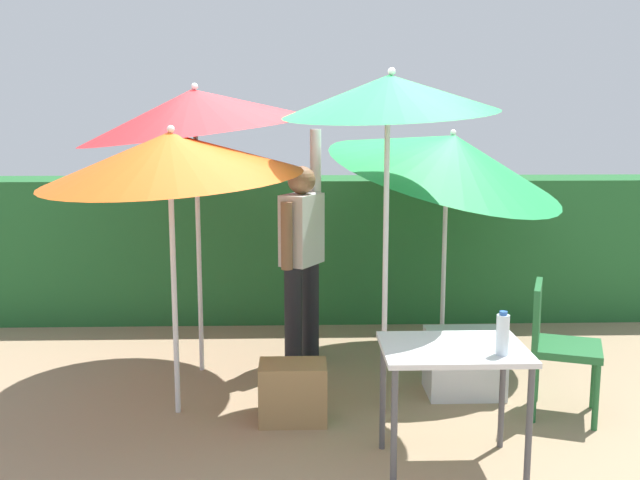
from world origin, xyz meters
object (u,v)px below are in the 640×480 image
(umbrella_yellow, at_px, (450,156))
(person_vendor, at_px, (302,250))
(umbrella_navy, at_px, (390,95))
(umbrella_orange, at_px, (171,156))
(crate_cardboard, at_px, (293,392))
(chair_plastic, at_px, (556,341))
(bottle_water, at_px, (502,334))
(umbrella_rainbow, at_px, (195,111))
(folding_table, at_px, (453,361))
(cooler_box, at_px, (464,363))

(umbrella_yellow, distance_m, person_vendor, 1.40)
(umbrella_navy, bearing_deg, umbrella_orange, -179.07)
(umbrella_yellow, bearing_deg, crate_cardboard, -134.78)
(chair_plastic, relative_size, bottle_water, 3.71)
(umbrella_orange, relative_size, umbrella_navy, 0.85)
(person_vendor, height_order, bottle_water, person_vendor)
(umbrella_navy, distance_m, person_vendor, 1.63)
(umbrella_yellow, relative_size, crate_cardboard, 5.00)
(umbrella_rainbow, height_order, umbrella_navy, umbrella_navy)
(umbrella_yellow, bearing_deg, folding_table, -100.21)
(umbrella_rainbow, relative_size, person_vendor, 1.23)
(umbrella_yellow, bearing_deg, chair_plastic, -67.22)
(umbrella_orange, xyz_separation_m, folding_table, (1.67, -0.84, -1.10))
(umbrella_navy, relative_size, folding_table, 2.92)
(umbrella_rainbow, distance_m, umbrella_yellow, 2.02)
(cooler_box, relative_size, crate_cardboard, 1.22)
(person_vendor, bearing_deg, umbrella_yellow, 5.14)
(person_vendor, xyz_separation_m, cooler_box, (1.16, -0.70, -0.71))
(folding_table, relative_size, bottle_water, 3.33)
(umbrella_yellow, relative_size, chair_plastic, 2.48)
(umbrella_navy, relative_size, bottle_water, 9.74)
(person_vendor, bearing_deg, folding_table, -65.60)
(crate_cardboard, height_order, bottle_water, bottle_water)
(umbrella_yellow, bearing_deg, umbrella_rainbow, -172.11)
(umbrella_navy, relative_size, chair_plastic, 2.63)
(chair_plastic, bearing_deg, umbrella_yellow, 112.78)
(person_vendor, distance_m, crate_cardboard, 1.37)
(umbrella_yellow, bearing_deg, cooler_box, -91.35)
(umbrella_navy, relative_size, cooler_box, 4.33)
(umbrella_yellow, xyz_separation_m, bottle_water, (-0.12, -2.09, -0.83))
(umbrella_rainbow, xyz_separation_m, folding_table, (1.62, -1.67, -1.39))
(umbrella_yellow, relative_size, umbrella_navy, 0.94)
(person_vendor, distance_m, cooler_box, 1.53)
(chair_plastic, bearing_deg, umbrella_navy, 174.15)
(person_vendor, height_order, chair_plastic, person_vendor)
(umbrella_rainbow, distance_m, umbrella_navy, 1.57)
(folding_table, bearing_deg, umbrella_orange, 153.24)
(umbrella_orange, distance_m, umbrella_yellow, 2.30)
(umbrella_orange, bearing_deg, umbrella_rainbow, 86.43)
(crate_cardboard, bearing_deg, cooler_box, 20.12)
(umbrella_rainbow, xyz_separation_m, chair_plastic, (2.47, -0.92, -1.51))
(cooler_box, distance_m, crate_cardboard, 1.31)
(crate_cardboard, height_order, folding_table, folding_table)
(person_vendor, height_order, crate_cardboard, person_vendor)
(umbrella_rainbow, xyz_separation_m, person_vendor, (0.79, 0.17, -1.09))
(umbrella_yellow, distance_m, umbrella_navy, 1.32)
(umbrella_yellow, xyz_separation_m, cooler_box, (-0.02, -0.81, -1.44))
(umbrella_navy, bearing_deg, bottle_water, -63.84)
(umbrella_navy, distance_m, crate_cardboard, 2.03)
(person_vendor, bearing_deg, cooler_box, -31.13)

